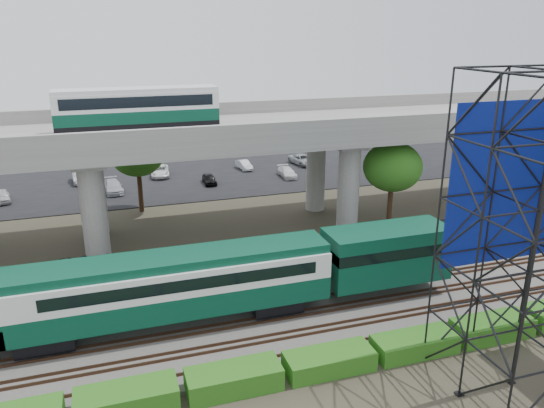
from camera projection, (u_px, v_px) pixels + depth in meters
name	position (u px, v px, depth m)	size (l,w,h in m)	color
ground	(283.00, 330.00, 30.75)	(140.00, 140.00, 0.00)	#474233
ballast_bed	(272.00, 312.00, 32.53)	(90.00, 12.00, 0.20)	slate
service_road	(238.00, 258.00, 40.22)	(90.00, 5.00, 0.08)	black
parking_lot	(187.00, 179.00, 61.43)	(90.00, 18.00, 0.08)	black
harbor_water	(164.00, 142.00, 81.29)	(140.00, 40.00, 0.03)	slate
rail_tracks	(272.00, 309.00, 32.47)	(90.00, 9.52, 0.16)	#472D1E
commuter_train	(202.00, 280.00, 30.41)	(29.30, 3.06, 4.30)	black
overpass	(213.00, 139.00, 42.47)	(80.00, 12.00, 12.40)	#9E9B93
hedge_strip	(329.00, 360.00, 26.99)	(34.60, 1.80, 1.20)	#245A14
trees	(162.00, 174.00, 42.22)	(40.94, 16.94, 7.69)	#382314
suv	(69.00, 269.00, 36.65)	(2.34, 5.07, 1.41)	black
parked_cars	(186.00, 174.00, 61.01)	(36.62, 9.63, 1.27)	silver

